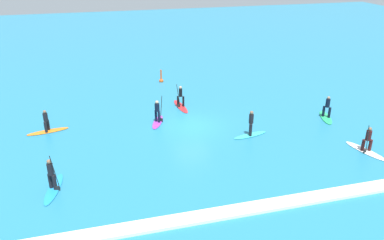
{
  "coord_description": "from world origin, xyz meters",
  "views": [
    {
      "loc": [
        -6.69,
        -25.11,
        12.13
      ],
      "look_at": [
        0.0,
        0.0,
        0.5
      ],
      "focal_mm": 35.93,
      "sensor_mm": 36.0,
      "label": 1
    }
  ],
  "objects_px": {
    "surfer_on_teal_board": "(251,128)",
    "surfer_on_white_board": "(367,145)",
    "surfer_on_blue_board": "(53,181)",
    "marker_buoy": "(161,80)",
    "surfer_on_red_board": "(181,102)",
    "surfer_on_green_board": "(326,113)",
    "surfer_on_purple_board": "(158,116)",
    "surfer_on_orange_board": "(47,126)"
  },
  "relations": [
    {
      "from": "marker_buoy",
      "to": "surfer_on_teal_board",
      "type": "bearing_deg",
      "value": -74.06
    },
    {
      "from": "surfer_on_blue_board",
      "to": "surfer_on_green_board",
      "type": "bearing_deg",
      "value": 115.07
    },
    {
      "from": "surfer_on_white_board",
      "to": "surfer_on_green_board",
      "type": "bearing_deg",
      "value": 159.26
    },
    {
      "from": "surfer_on_orange_board",
      "to": "marker_buoy",
      "type": "relative_size",
      "value": 2.22
    },
    {
      "from": "surfer_on_red_board",
      "to": "surfer_on_purple_board",
      "type": "bearing_deg",
      "value": -47.7
    },
    {
      "from": "surfer_on_orange_board",
      "to": "marker_buoy",
      "type": "xyz_separation_m",
      "value": [
        10.07,
        9.11,
        -0.22
      ]
    },
    {
      "from": "surfer_on_orange_board",
      "to": "surfer_on_teal_board",
      "type": "bearing_deg",
      "value": -28.92
    },
    {
      "from": "surfer_on_red_board",
      "to": "surfer_on_white_board",
      "type": "relative_size",
      "value": 1.0
    },
    {
      "from": "surfer_on_purple_board",
      "to": "surfer_on_blue_board",
      "type": "relative_size",
      "value": 0.82
    },
    {
      "from": "surfer_on_purple_board",
      "to": "surfer_on_orange_board",
      "type": "distance_m",
      "value": 8.0
    },
    {
      "from": "surfer_on_teal_board",
      "to": "marker_buoy",
      "type": "bearing_deg",
      "value": -85.89
    },
    {
      "from": "marker_buoy",
      "to": "surfer_on_purple_board",
      "type": "bearing_deg",
      "value": -102.31
    },
    {
      "from": "surfer_on_green_board",
      "to": "surfer_on_blue_board",
      "type": "height_order",
      "value": "surfer_on_blue_board"
    },
    {
      "from": "surfer_on_purple_board",
      "to": "marker_buoy",
      "type": "distance_m",
      "value": 9.79
    },
    {
      "from": "surfer_on_purple_board",
      "to": "marker_buoy",
      "type": "height_order",
      "value": "surfer_on_purple_board"
    },
    {
      "from": "surfer_on_green_board",
      "to": "surfer_on_teal_board",
      "type": "relative_size",
      "value": 1.03
    },
    {
      "from": "surfer_on_teal_board",
      "to": "surfer_on_orange_board",
      "type": "distance_m",
      "value": 14.59
    },
    {
      "from": "surfer_on_purple_board",
      "to": "surfer_on_teal_board",
      "type": "distance_m",
      "value": 7.1
    },
    {
      "from": "surfer_on_teal_board",
      "to": "surfer_on_orange_board",
      "type": "relative_size",
      "value": 0.91
    },
    {
      "from": "surfer_on_blue_board",
      "to": "surfer_on_teal_board",
      "type": "bearing_deg",
      "value": 116.22
    },
    {
      "from": "surfer_on_teal_board",
      "to": "surfer_on_white_board",
      "type": "height_order",
      "value": "surfer_on_white_board"
    },
    {
      "from": "surfer_on_blue_board",
      "to": "marker_buoy",
      "type": "xyz_separation_m",
      "value": [
        9.22,
        16.87,
        -0.28
      ]
    },
    {
      "from": "surfer_on_white_board",
      "to": "marker_buoy",
      "type": "distance_m",
      "value": 20.33
    },
    {
      "from": "surfer_on_teal_board",
      "to": "marker_buoy",
      "type": "xyz_separation_m",
      "value": [
        -3.85,
        13.46,
        -0.34
      ]
    },
    {
      "from": "surfer_on_purple_board",
      "to": "surfer_on_orange_board",
      "type": "bearing_deg",
      "value": 108.55
    },
    {
      "from": "surfer_on_teal_board",
      "to": "surfer_on_red_board",
      "type": "relative_size",
      "value": 0.87
    },
    {
      "from": "surfer_on_purple_board",
      "to": "surfer_on_white_board",
      "type": "height_order",
      "value": "surfer_on_purple_board"
    },
    {
      "from": "surfer_on_green_board",
      "to": "surfer_on_blue_board",
      "type": "bearing_deg",
      "value": 122.69
    },
    {
      "from": "surfer_on_blue_board",
      "to": "surfer_on_white_board",
      "type": "height_order",
      "value": "surfer_on_blue_board"
    },
    {
      "from": "surfer_on_blue_board",
      "to": "surfer_on_white_board",
      "type": "distance_m",
      "value": 19.46
    },
    {
      "from": "surfer_on_green_board",
      "to": "surfer_on_purple_board",
      "type": "relative_size",
      "value": 1.07
    },
    {
      "from": "surfer_on_teal_board",
      "to": "surfer_on_white_board",
      "type": "xyz_separation_m",
      "value": [
        6.39,
        -4.1,
        -0.09
      ]
    },
    {
      "from": "surfer_on_blue_board",
      "to": "marker_buoy",
      "type": "distance_m",
      "value": 19.23
    },
    {
      "from": "surfer_on_red_board",
      "to": "surfer_on_white_board",
      "type": "bearing_deg",
      "value": 37.74
    },
    {
      "from": "surfer_on_orange_board",
      "to": "marker_buoy",
      "type": "distance_m",
      "value": 13.58
    },
    {
      "from": "surfer_on_green_board",
      "to": "marker_buoy",
      "type": "height_order",
      "value": "surfer_on_green_board"
    },
    {
      "from": "surfer_on_purple_board",
      "to": "marker_buoy",
      "type": "bearing_deg",
      "value": 9.49
    },
    {
      "from": "surfer_on_teal_board",
      "to": "surfer_on_blue_board",
      "type": "bearing_deg",
      "value": 2.8
    },
    {
      "from": "surfer_on_teal_board",
      "to": "surfer_on_white_board",
      "type": "relative_size",
      "value": 0.87
    },
    {
      "from": "surfer_on_purple_board",
      "to": "surfer_on_blue_board",
      "type": "height_order",
      "value": "surfer_on_blue_board"
    },
    {
      "from": "surfer_on_orange_board",
      "to": "surfer_on_white_board",
      "type": "distance_m",
      "value": 22.0
    },
    {
      "from": "surfer_on_purple_board",
      "to": "surfer_on_orange_board",
      "type": "height_order",
      "value": "surfer_on_purple_board"
    }
  ]
}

